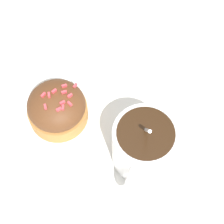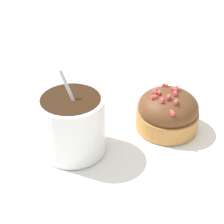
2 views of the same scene
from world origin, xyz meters
name	(u,v)px [view 2 (image 2 of 2)]	position (x,y,z in m)	size (l,w,h in m)	color
ground_plane	(125,144)	(0.00, 0.00, 0.00)	(3.00, 3.00, 0.00)	silver
paper_napkin	(125,143)	(0.00, 0.00, 0.00)	(0.35, 0.32, 0.00)	white
coffee_cup	(72,122)	(-0.06, 0.01, 0.04)	(0.08, 0.11, 0.11)	white
frosted_pastry	(168,112)	(0.06, 0.01, 0.03)	(0.08, 0.08, 0.06)	#C18442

